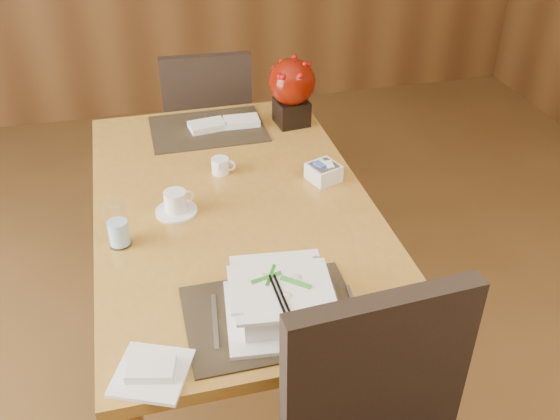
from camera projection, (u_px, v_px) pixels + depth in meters
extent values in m
cube|color=#B28031|center=(234.00, 208.00, 2.07)|extent=(0.90, 1.50, 0.04)
cylinder|color=#B28031|center=(122.00, 206.00, 2.76)|extent=(0.07, 0.07, 0.71)
cylinder|color=#B28031|center=(292.00, 183.00, 2.91)|extent=(0.07, 0.07, 0.71)
cube|color=black|center=(272.00, 315.00, 1.62)|extent=(0.45, 0.33, 0.01)
cube|color=black|center=(208.00, 129.00, 2.50)|extent=(0.45, 0.33, 0.01)
cube|color=white|center=(280.00, 315.00, 1.61)|extent=(0.31, 0.31, 0.01)
cube|color=white|center=(280.00, 300.00, 1.58)|extent=(0.22, 0.22, 0.09)
cylinder|color=#D7CF73|center=(280.00, 299.00, 1.58)|extent=(0.18, 0.18, 0.08)
cylinder|color=white|center=(177.00, 211.00, 2.01)|extent=(0.14, 0.14, 0.01)
cylinder|color=white|center=(175.00, 201.00, 1.99)|extent=(0.09, 0.09, 0.07)
cylinder|color=black|center=(175.00, 193.00, 1.97)|extent=(0.07, 0.07, 0.01)
cylinder|color=white|center=(117.00, 223.00, 1.83)|extent=(0.07, 0.07, 0.15)
cube|color=white|center=(324.00, 172.00, 2.17)|extent=(0.13, 0.13, 0.06)
cube|color=black|center=(291.00, 112.00, 2.52)|extent=(0.14, 0.14, 0.10)
sphere|color=maroon|center=(292.00, 82.00, 2.45)|extent=(0.18, 0.18, 0.18)
cube|color=white|center=(152.00, 373.00, 1.46)|extent=(0.22, 0.22, 0.01)
cube|color=black|center=(377.00, 382.00, 1.43)|extent=(0.45, 0.08, 0.51)
cube|color=black|center=(208.00, 135.00, 3.16)|extent=(0.45, 0.45, 0.06)
cube|color=black|center=(208.00, 104.00, 2.86)|extent=(0.41, 0.07, 0.46)
cylinder|color=black|center=(239.00, 154.00, 3.46)|extent=(0.03, 0.03, 0.40)
cylinder|color=black|center=(248.00, 187.00, 3.18)|extent=(0.03, 0.03, 0.40)
cylinder|color=black|center=(175.00, 160.00, 3.41)|extent=(0.03, 0.03, 0.40)
cylinder|color=black|center=(179.00, 194.00, 3.12)|extent=(0.03, 0.03, 0.40)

